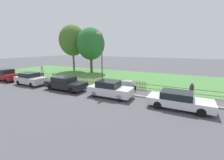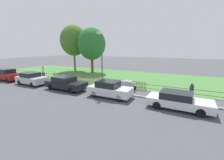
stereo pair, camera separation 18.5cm
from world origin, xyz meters
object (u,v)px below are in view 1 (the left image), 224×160
at_px(parked_car_red_compact, 110,89).
at_px(pedestrian_by_lamp, 191,91).
at_px(pedestrian_near_fence, 42,72).
at_px(tree_behind_motorcycle, 91,44).
at_px(tree_nearest_kerb, 73,41).
at_px(parked_car_black_saloon, 31,79).
at_px(parked_car_navy_estate, 65,83).
at_px(parked_car_white_van, 179,100).
at_px(street_lamp, 101,55).
at_px(covered_motorcycle, 127,84).
at_px(parked_car_silver_hatchback, 6,75).

height_order(parked_car_red_compact, pedestrian_by_lamp, pedestrian_by_lamp).
bearing_deg(pedestrian_near_fence, tree_behind_motorcycle, -24.87).
xyz_separation_m(parked_car_red_compact, pedestrian_by_lamp, (6.38, 1.89, 0.16)).
xyz_separation_m(tree_nearest_kerb, tree_behind_motorcycle, (4.24, -0.33, -0.68)).
relative_size(parked_car_black_saloon, parked_car_navy_estate, 0.88).
height_order(parked_car_red_compact, parked_car_white_van, parked_car_red_compact).
xyz_separation_m(parked_car_navy_estate, street_lamp, (3.48, 1.46, 2.90)).
relative_size(parked_car_black_saloon, tree_behind_motorcycle, 0.50).
relative_size(parked_car_black_saloon, parked_car_red_compact, 1.00).
height_order(tree_behind_motorcycle, street_lamp, tree_behind_motorcycle).
distance_m(parked_car_navy_estate, pedestrian_by_lamp, 11.71).
height_order(parked_car_white_van, pedestrian_near_fence, pedestrian_near_fence).
bearing_deg(pedestrian_near_fence, parked_car_black_saloon, -151.94).
distance_m(covered_motorcycle, street_lamp, 3.93).
bearing_deg(street_lamp, parked_car_black_saloon, -169.96).
distance_m(parked_car_white_van, street_lamp, 7.99).
xyz_separation_m(tree_behind_motorcycle, street_lamp, (7.50, -9.24, -1.36)).
distance_m(parked_car_silver_hatchback, tree_nearest_kerb, 12.29).
relative_size(parked_car_silver_hatchback, tree_behind_motorcycle, 0.55).
relative_size(covered_motorcycle, pedestrian_near_fence, 1.13).
xyz_separation_m(parked_car_silver_hatchback, pedestrian_near_fence, (3.27, 3.07, 0.23)).
height_order(parked_car_navy_estate, tree_nearest_kerb, tree_nearest_kerb).
height_order(parked_car_red_compact, pedestrian_near_fence, pedestrian_near_fence).
relative_size(parked_car_silver_hatchback, pedestrian_near_fence, 2.40).
relative_size(pedestrian_near_fence, pedestrian_by_lamp, 1.14).
bearing_deg(parked_car_red_compact, parked_car_black_saloon, 179.88).
bearing_deg(parked_car_silver_hatchback, street_lamp, 7.10).
relative_size(parked_car_navy_estate, parked_car_red_compact, 1.14).
xyz_separation_m(parked_car_silver_hatchback, pedestrian_by_lamp, (21.97, 1.92, 0.11)).
distance_m(tree_behind_motorcycle, pedestrian_near_fence, 9.19).
relative_size(parked_car_red_compact, covered_motorcycle, 1.93).
xyz_separation_m(covered_motorcycle, tree_nearest_kerb, (-14.04, 8.35, 4.99)).
bearing_deg(parked_car_black_saloon, covered_motorcycle, 15.47).
bearing_deg(parked_car_black_saloon, parked_car_white_van, 1.24).
bearing_deg(parked_car_navy_estate, tree_nearest_kerb, 127.43).
xyz_separation_m(parked_car_navy_estate, tree_nearest_kerb, (-8.26, 11.03, 4.94)).
bearing_deg(parked_car_red_compact, pedestrian_by_lamp, 15.90).
relative_size(parked_car_navy_estate, pedestrian_by_lamp, 2.84).
bearing_deg(parked_car_navy_estate, tree_behind_motorcycle, 111.19).
xyz_separation_m(parked_car_red_compact, pedestrian_near_fence, (-12.32, 3.04, 0.29)).
bearing_deg(street_lamp, parked_car_silver_hatchback, -173.83).
height_order(covered_motorcycle, tree_behind_motorcycle, tree_behind_motorcycle).
relative_size(parked_car_white_van, pedestrian_by_lamp, 2.81).
xyz_separation_m(parked_car_white_van, tree_nearest_kerb, (-18.99, 11.17, 5.01)).
bearing_deg(parked_car_white_van, parked_car_navy_estate, -179.49).
height_order(parked_car_black_saloon, parked_car_white_van, parked_car_black_saloon).
bearing_deg(parked_car_silver_hatchback, pedestrian_near_fence, 44.07).
relative_size(parked_car_silver_hatchback, parked_car_black_saloon, 1.10).
bearing_deg(parked_car_silver_hatchback, parked_car_black_saloon, 0.37).
bearing_deg(covered_motorcycle, pedestrian_near_fence, 179.87).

